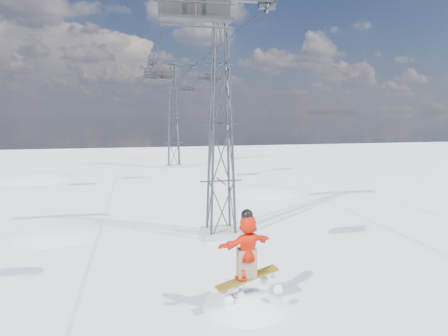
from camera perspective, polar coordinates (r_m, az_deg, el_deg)
The scene contains 9 objects.
ground at distance 12.56m, azimuth 3.77°, elevation -20.77°, with size 120.00×120.00×0.00m, color white.
snow_terrain at distance 35.48m, azimuth -14.49°, elevation -18.44°, with size 39.00×37.00×22.00m.
lift_tower_near at distance 18.99m, azimuth -0.47°, elevation 6.25°, with size 5.20×1.80×11.43m.
lift_tower_far at distance 43.75m, azimuth -7.27°, elevation 7.15°, with size 5.20×1.80×11.43m.
haul_cables at distance 30.70m, azimuth -5.10°, elevation 16.95°, with size 4.46×51.00×0.06m.
lift_chair_near at distance 11.92m, azimuth -4.06°, elevation 21.47°, with size 2.04×0.59×2.53m.
lift_chair_mid at distance 33.96m, azimuth -1.98°, elevation 12.72°, with size 2.01×0.58×2.49m.
lift_chair_far at distance 30.90m, azimuth -9.36°, elevation 12.82°, with size 2.15×0.62×2.67m.
lift_chair_extra at distance 49.19m, azimuth -5.28°, elevation 11.15°, with size 2.06×0.59×2.55m.
Camera 1 is at (-3.10, -10.57, 6.03)m, focal length 32.00 mm.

